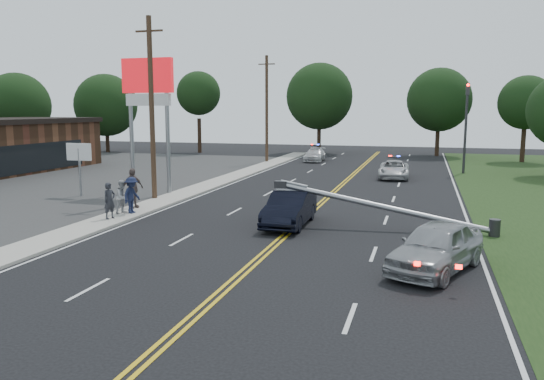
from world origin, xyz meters
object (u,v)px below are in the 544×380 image
(utility_pole_far, at_px, (267,109))
(traffic_signal, at_px, (466,120))
(utility_pole_mid, at_px, (152,109))
(emergency_b, at_px, (315,155))
(pylon_sign, at_px, (148,93))
(fallen_streetlight, at_px, (395,209))
(bystander_c, at_px, (132,195))
(crashed_sedan, at_px, (290,209))
(bystander_d, at_px, (132,188))
(bystander_b, at_px, (123,197))
(small_sign, at_px, (79,156))
(emergency_a, at_px, (394,169))
(waiting_sedan, at_px, (436,247))
(bystander_a, at_px, (110,201))

(utility_pole_far, bearing_deg, traffic_signal, -12.89)
(utility_pole_mid, bearing_deg, emergency_b, 80.29)
(pylon_sign, xyz_separation_m, fallen_streetlight, (14.69, -6.00, -5.08))
(pylon_sign, relative_size, bystander_c, 4.59)
(crashed_sedan, distance_m, emergency_b, 29.08)
(pylon_sign, distance_m, bystander_d, 7.21)
(crashed_sedan, bearing_deg, emergency_b, 98.74)
(utility_pole_far, distance_m, bystander_b, 26.73)
(bystander_b, distance_m, bystander_c, 0.43)
(small_sign, bearing_deg, emergency_a, 38.11)
(fallen_streetlight, bearing_deg, waiting_sedan, -73.74)
(pylon_sign, height_order, emergency_a, pylon_sign)
(small_sign, relative_size, bystander_b, 1.94)
(waiting_sedan, height_order, bystander_b, bystander_b)
(emergency_a, xyz_separation_m, emergency_b, (-8.18, 10.97, -0.01))
(emergency_b, height_order, bystander_d, bystander_d)
(traffic_signal, xyz_separation_m, crashed_sedan, (-8.60, -22.26, -3.46))
(waiting_sedan, distance_m, bystander_a, 14.59)
(pylon_sign, relative_size, emergency_b, 1.84)
(traffic_signal, height_order, bystander_a, traffic_signal)
(crashed_sedan, height_order, bystander_d, bystander_d)
(traffic_signal, height_order, crashed_sedan, traffic_signal)
(fallen_streetlight, xyz_separation_m, utility_pole_far, (-13.39, 26.00, 4.17))
(emergency_a, bearing_deg, waiting_sedan, -85.47)
(crashed_sedan, bearing_deg, fallen_streetlight, 2.83)
(fallen_streetlight, distance_m, utility_pole_far, 29.54)
(crashed_sedan, relative_size, bystander_b, 2.83)
(bystander_b, bearing_deg, bystander_a, -156.87)
(traffic_signal, xyz_separation_m, fallen_streetlight, (-4.11, -22.00, -3.29))
(emergency_b, xyz_separation_m, bystander_c, (-3.06, -28.68, 0.36))
(emergency_a, bearing_deg, bystander_b, -125.06)
(small_sign, height_order, utility_pole_mid, utility_pole_mid)
(traffic_signal, relative_size, fallen_streetlight, 0.75)
(traffic_signal, height_order, waiting_sedan, traffic_signal)
(fallen_streetlight, relative_size, emergency_a, 2.02)
(small_sign, bearing_deg, bystander_d, -30.01)
(small_sign, distance_m, utility_pole_far, 22.68)
(pylon_sign, xyz_separation_m, emergency_b, (5.48, 22.42, -5.37))
(utility_pole_far, height_order, emergency_b, utility_pole_far)
(emergency_b, bearing_deg, traffic_signal, -28.33)
(emergency_a, bearing_deg, fallen_streetlight, -88.60)
(small_sign, xyz_separation_m, waiting_sedan, (19.76, -9.40, -1.56))
(traffic_signal, bearing_deg, bystander_b, -126.84)
(fallen_streetlight, bearing_deg, utility_pole_far, 117.24)
(bystander_a, bearing_deg, utility_pole_mid, 28.36)
(waiting_sedan, bearing_deg, bystander_d, 178.85)
(utility_pole_mid, xyz_separation_m, bystander_d, (0.43, -3.02, -3.96))
(utility_pole_mid, relative_size, crashed_sedan, 2.21)
(utility_pole_mid, height_order, bystander_d, utility_pole_mid)
(bystander_a, relative_size, bystander_c, 0.95)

